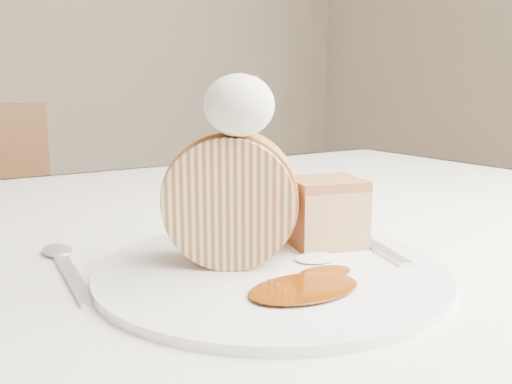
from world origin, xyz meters
TOP-DOWN VIEW (x-y plane):
  - table at (0.00, 0.20)m, footprint 1.40×0.90m
  - plate at (-0.04, -0.01)m, footprint 0.38×0.38m
  - roulade_slice at (-0.06, 0.02)m, footprint 0.13×0.12m
  - cake_chunk at (0.05, 0.02)m, footprint 0.08×0.08m
  - whipped_cream at (-0.06, -0.00)m, footprint 0.06×0.06m
  - caramel_drizzle at (-0.06, 0.00)m, footprint 0.03×0.02m
  - caramel_pool at (-0.05, -0.08)m, footprint 0.11×0.09m
  - fork at (0.08, -0.01)m, footprint 0.08×0.18m
  - spoon at (-0.19, 0.07)m, footprint 0.04×0.16m

SIDE VIEW (x-z plane):
  - table at x=0.00m, z-range 0.29..1.04m
  - spoon at x=-0.19m, z-range 0.75..0.75m
  - plate at x=-0.04m, z-range 0.75..0.76m
  - fork at x=0.08m, z-range 0.76..0.76m
  - caramel_pool at x=-0.05m, z-range 0.76..0.76m
  - cake_chunk at x=0.05m, z-range 0.76..0.81m
  - roulade_slice at x=-0.06m, z-range 0.76..0.87m
  - whipped_cream at x=-0.06m, z-range 0.87..0.92m
  - caramel_drizzle at x=-0.06m, z-range 0.92..0.93m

